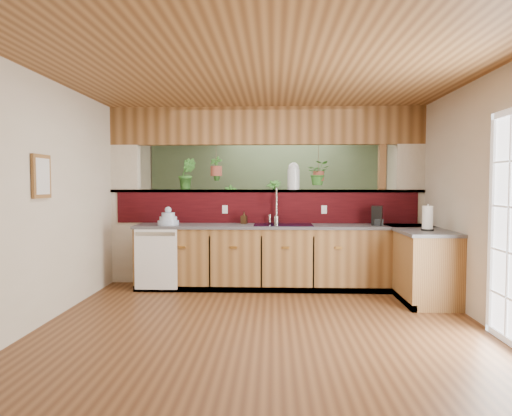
{
  "coord_description": "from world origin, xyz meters",
  "views": [
    {
      "loc": [
        0.11,
        -5.4,
        1.47
      ],
      "look_at": [
        -0.12,
        0.7,
        1.15
      ],
      "focal_mm": 32.0,
      "sensor_mm": 36.0,
      "label": 1
    }
  ],
  "objects_px": {
    "dish_stack": "(168,219)",
    "soap_dispenser": "(244,218)",
    "shelving_console": "(255,235)",
    "faucet": "(276,205)",
    "coffee_maker": "(377,216)",
    "paper_towel": "(428,219)",
    "glass_jar": "(294,176)"
  },
  "relations": [
    {
      "from": "paper_towel",
      "to": "shelving_console",
      "type": "xyz_separation_m",
      "value": [
        -2.24,
        3.0,
        -0.55
      ]
    },
    {
      "from": "paper_towel",
      "to": "glass_jar",
      "type": "bearing_deg",
      "value": 145.31
    },
    {
      "from": "dish_stack",
      "to": "shelving_console",
      "type": "xyz_separation_m",
      "value": [
        1.11,
        2.37,
        -0.48
      ]
    },
    {
      "from": "dish_stack",
      "to": "coffee_maker",
      "type": "distance_m",
      "value": 2.91
    },
    {
      "from": "coffee_maker",
      "to": "paper_towel",
      "type": "xyz_separation_m",
      "value": [
        0.45,
        -0.74,
        0.03
      ]
    },
    {
      "from": "soap_dispenser",
      "to": "shelving_console",
      "type": "relative_size",
      "value": 0.11
    },
    {
      "from": "shelving_console",
      "to": "coffee_maker",
      "type": "bearing_deg",
      "value": -56.97
    },
    {
      "from": "coffee_maker",
      "to": "glass_jar",
      "type": "relative_size",
      "value": 0.67
    },
    {
      "from": "faucet",
      "to": "coffee_maker",
      "type": "relative_size",
      "value": 1.91
    },
    {
      "from": "faucet",
      "to": "shelving_console",
      "type": "bearing_deg",
      "value": 100.42
    },
    {
      "from": "dish_stack",
      "to": "soap_dispenser",
      "type": "xyz_separation_m",
      "value": [
        1.04,
        0.25,
        0.01
      ]
    },
    {
      "from": "faucet",
      "to": "glass_jar",
      "type": "distance_m",
      "value": 0.54
    },
    {
      "from": "shelving_console",
      "to": "paper_towel",
      "type": "bearing_deg",
      "value": -58.66
    },
    {
      "from": "soap_dispenser",
      "to": "coffee_maker",
      "type": "bearing_deg",
      "value": -4.23
    },
    {
      "from": "dish_stack",
      "to": "paper_towel",
      "type": "relative_size",
      "value": 0.9
    },
    {
      "from": "paper_towel",
      "to": "shelving_console",
      "type": "relative_size",
      "value": 0.21
    },
    {
      "from": "faucet",
      "to": "dish_stack",
      "type": "xyz_separation_m",
      "value": [
        -1.51,
        -0.25,
        -0.19
      ]
    },
    {
      "from": "glass_jar",
      "to": "soap_dispenser",
      "type": "bearing_deg",
      "value": -162.59
    },
    {
      "from": "paper_towel",
      "to": "faucet",
      "type": "bearing_deg",
      "value": 154.57
    },
    {
      "from": "soap_dispenser",
      "to": "faucet",
      "type": "bearing_deg",
      "value": 0.26
    },
    {
      "from": "soap_dispenser",
      "to": "glass_jar",
      "type": "distance_m",
      "value": 0.96
    },
    {
      "from": "coffee_maker",
      "to": "paper_towel",
      "type": "distance_m",
      "value": 0.86
    },
    {
      "from": "shelving_console",
      "to": "glass_jar",
      "type": "bearing_deg",
      "value": -76.59
    },
    {
      "from": "soap_dispenser",
      "to": "paper_towel",
      "type": "bearing_deg",
      "value": -20.79
    },
    {
      "from": "soap_dispenser",
      "to": "shelving_console",
      "type": "xyz_separation_m",
      "value": [
        0.07,
        2.13,
        -0.49
      ]
    },
    {
      "from": "faucet",
      "to": "shelving_console",
      "type": "height_order",
      "value": "faucet"
    },
    {
      "from": "dish_stack",
      "to": "glass_jar",
      "type": "height_order",
      "value": "glass_jar"
    },
    {
      "from": "dish_stack",
      "to": "shelving_console",
      "type": "bearing_deg",
      "value": 64.84
    },
    {
      "from": "soap_dispenser",
      "to": "shelving_console",
      "type": "height_order",
      "value": "soap_dispenser"
    },
    {
      "from": "coffee_maker",
      "to": "glass_jar",
      "type": "height_order",
      "value": "glass_jar"
    },
    {
      "from": "soap_dispenser",
      "to": "paper_towel",
      "type": "xyz_separation_m",
      "value": [
        2.31,
        -0.88,
        0.06
      ]
    },
    {
      "from": "coffee_maker",
      "to": "shelving_console",
      "type": "distance_m",
      "value": 2.94
    }
  ]
}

